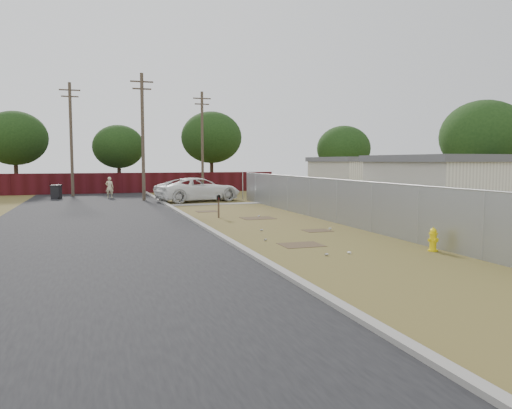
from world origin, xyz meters
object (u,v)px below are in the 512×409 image
object	(u,v)px
fire_hydrant	(433,240)
pickup_truck	(199,189)
mailbox	(219,199)
trash_bin	(56,192)
pedestrian	(110,187)

from	to	relation	value
fire_hydrant	pickup_truck	xyz separation A→B (m)	(-3.08, 21.60, 0.48)
mailbox	pickup_truck	xyz separation A→B (m)	(1.14, 10.49, -0.09)
pickup_truck	trash_bin	xyz separation A→B (m)	(-9.70, 5.24, -0.29)
mailbox	trash_bin	bearing A→B (deg)	118.55
pedestrian	trash_bin	xyz separation A→B (m)	(-3.82, 0.17, -0.27)
mailbox	pedestrian	bearing A→B (deg)	106.94
fire_hydrant	trash_bin	xyz separation A→B (m)	(-12.78, 26.84, 0.19)
mailbox	trash_bin	size ratio (longest dim) A/B	1.10
pickup_truck	pedestrian	size ratio (longest dim) A/B	3.67
fire_hydrant	pedestrian	size ratio (longest dim) A/B	0.47
mailbox	pickup_truck	bearing A→B (deg)	83.81
fire_hydrant	trash_bin	world-z (taller)	trash_bin
pedestrian	trash_bin	bearing A→B (deg)	5.67
pickup_truck	fire_hydrant	bearing A→B (deg)	172.27
pickup_truck	trash_bin	world-z (taller)	pickup_truck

